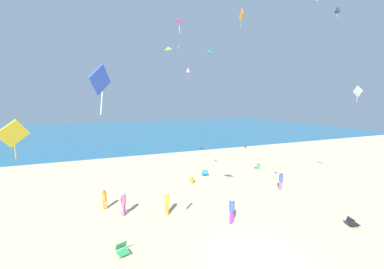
# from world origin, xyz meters

# --- Properties ---
(ground_plane) EXTENTS (120.00, 120.00, 0.00)m
(ground_plane) POSITION_xyz_m (0.00, 10.00, 0.00)
(ground_plane) COLOR #C6B58C
(ocean_water) EXTENTS (120.00, 60.00, 0.05)m
(ocean_water) POSITION_xyz_m (0.00, 52.86, 0.03)
(ocean_water) COLOR #236084
(ocean_water) RESTS_ON ground_plane
(beach_chair_mid_beach) EXTENTS (0.67, 0.64, 0.56)m
(beach_chair_mid_beach) POSITION_xyz_m (6.96, 0.35, 0.27)
(beach_chair_mid_beach) COLOR black
(beach_chair_mid_beach) RESTS_ON ground_plane
(beach_chair_far_right) EXTENTS (0.67, 0.74, 0.61)m
(beach_chair_far_right) POSITION_xyz_m (-5.91, 2.74, 0.29)
(beach_chair_far_right) COLOR #2D9956
(beach_chair_far_right) RESTS_ON ground_plane
(beach_chair_near_camera) EXTENTS (0.69, 0.70, 0.62)m
(beach_chair_near_camera) POSITION_xyz_m (2.58, 11.82, 0.30)
(beach_chair_near_camera) COLOR #2370B2
(beach_chair_near_camera) RESTS_ON ground_plane
(person_0) EXTENTS (0.42, 0.42, 1.59)m
(person_0) POSITION_xyz_m (-5.58, 6.58, 0.92)
(person_0) COLOR #D8599E
(person_0) RESTS_ON ground_plane
(person_1) EXTENTS (0.56, 0.68, 0.76)m
(person_1) POSITION_xyz_m (9.06, 11.76, 0.28)
(person_1) COLOR green
(person_1) RESTS_ON ground_plane
(person_2) EXTENTS (0.42, 0.42, 1.63)m
(person_2) POSITION_xyz_m (0.49, 3.25, 0.94)
(person_2) COLOR purple
(person_2) RESTS_ON ground_plane
(person_3) EXTENTS (0.39, 0.39, 1.57)m
(person_3) POSITION_xyz_m (-2.94, 5.65, 0.91)
(person_3) COLOR orange
(person_3) RESTS_ON ground_plane
(person_4) EXTENTS (0.33, 0.33, 1.40)m
(person_4) POSITION_xyz_m (-6.76, 7.94, 0.81)
(person_4) COLOR orange
(person_4) RESTS_ON ground_plane
(person_5) EXTENTS (0.62, 0.59, 0.71)m
(person_5) POSITION_xyz_m (0.63, 10.36, 0.26)
(person_5) COLOR orange
(person_5) RESTS_ON ground_plane
(person_7) EXTENTS (0.32, 0.32, 1.56)m
(person_7) POSITION_xyz_m (7.08, 6.23, 0.90)
(person_7) COLOR #D8599E
(person_7) RESTS_ON ground_plane
(kite_yellow) EXTENTS (0.81, 0.80, 1.45)m
(kite_yellow) POSITION_xyz_m (-9.38, 1.98, 6.19)
(kite_yellow) COLOR yellow
(kite_lime) EXTENTS (0.85, 0.95, 1.32)m
(kite_lime) POSITION_xyz_m (-0.63, 13.46, 12.40)
(kite_lime) COLOR #99DB33
(kite_purple) EXTENTS (0.63, 0.73, 1.13)m
(kite_purple) POSITION_xyz_m (3.91, 24.04, 15.45)
(kite_purple) COLOR purple
(kite_magenta) EXTENTS (0.51, 0.58, 0.94)m
(kite_magenta) POSITION_xyz_m (-1.75, 6.32, 12.42)
(kite_magenta) COLOR #DB3DA8
(kite_pink) EXTENTS (0.97, 0.97, 1.91)m
(kite_pink) POSITION_xyz_m (5.89, 25.78, 12.44)
(kite_pink) COLOR pink
(kite_orange) EXTENTS (0.36, 1.13, 1.67)m
(kite_orange) POSITION_xyz_m (5.06, 9.91, 14.87)
(kite_orange) COLOR orange
(kite_teal) EXTENTS (1.00, 1.03, 1.40)m
(kite_teal) POSITION_xyz_m (5.68, 17.44, 13.47)
(kite_teal) COLOR #1EADAD
(kite_blue) EXTENTS (0.58, 0.77, 1.47)m
(kite_blue) POSITION_xyz_m (-6.36, -0.40, 7.92)
(kite_blue) COLOR blue
(kite_black) EXTENTS (0.57, 0.59, 0.92)m
(kite_black) POSITION_xyz_m (13.94, 7.71, 15.80)
(kite_black) COLOR black
(kite_white) EXTENTS (0.26, 0.89, 1.31)m
(kite_white) POSITION_xyz_m (12.48, 4.28, 8.18)
(kite_white) COLOR white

